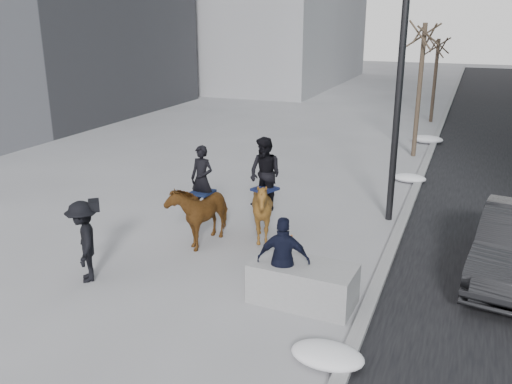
% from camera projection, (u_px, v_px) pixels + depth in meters
% --- Properties ---
extents(ground, '(120.00, 120.00, 0.00)m').
position_uv_depth(ground, '(236.00, 273.00, 11.87)').
color(ground, gray).
rests_on(ground, ground).
extents(curb, '(0.25, 90.00, 0.12)m').
position_uv_depth(curb, '(423.00, 170.00, 19.61)').
color(curb, gray).
rests_on(curb, ground).
extents(planter, '(2.07, 1.11, 0.81)m').
position_uv_depth(planter, '(303.00, 283.00, 10.53)').
color(planter, gray).
rests_on(planter, ground).
extents(tree_near, '(1.20, 1.20, 5.70)m').
position_uv_depth(tree_near, '(420.00, 84.00, 20.91)').
color(tree_near, '#35291F').
rests_on(tree_near, ground).
extents(tree_far, '(1.20, 1.20, 4.73)m').
position_uv_depth(tree_far, '(435.00, 76.00, 28.10)').
color(tree_far, '#32231D').
rests_on(tree_far, ground).
extents(mounted_left, '(1.03, 1.93, 2.40)m').
position_uv_depth(mounted_left, '(200.00, 207.00, 13.29)').
color(mounted_left, '#4C2A0F').
rests_on(mounted_left, ground).
extents(mounted_right, '(1.86, 1.96, 2.63)m').
position_uv_depth(mounted_right, '(263.00, 202.00, 13.15)').
color(mounted_right, '#512F10').
rests_on(mounted_right, ground).
extents(feeder, '(1.10, 0.96, 1.75)m').
position_uv_depth(feeder, '(284.00, 260.00, 10.43)').
color(feeder, black).
rests_on(feeder, ground).
extents(camera_crew, '(1.22, 1.29, 1.75)m').
position_uv_depth(camera_crew, '(84.00, 241.00, 11.29)').
color(camera_crew, black).
rests_on(camera_crew, ground).
extents(lamppost, '(0.25, 0.86, 9.09)m').
position_uv_depth(lamppost, '(404.00, 31.00, 13.41)').
color(lamppost, black).
rests_on(lamppost, ground).
extents(snow_piles, '(1.35, 18.03, 0.34)m').
position_uv_depth(snow_piles, '(407.00, 183.00, 17.72)').
color(snow_piles, silver).
rests_on(snow_piles, ground).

